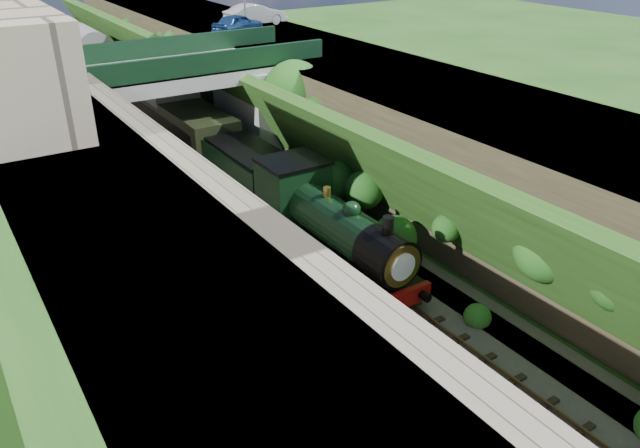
# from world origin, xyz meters

# --- Properties ---
(ground) EXTENTS (160.00, 160.00, 0.00)m
(ground) POSITION_xyz_m (0.00, 0.00, 0.00)
(ground) COLOR #1E4714
(ground) RESTS_ON ground
(trackbed) EXTENTS (10.00, 90.00, 0.20)m
(trackbed) POSITION_xyz_m (0.00, 20.00, 0.10)
(trackbed) COLOR #473F38
(trackbed) RESTS_ON ground
(retaining_wall) EXTENTS (1.00, 90.00, 7.00)m
(retaining_wall) POSITION_xyz_m (-5.50, 20.00, 3.50)
(retaining_wall) COLOR #756B56
(retaining_wall) RESTS_ON ground
(street_plateau_left) EXTENTS (6.00, 90.00, 7.00)m
(street_plateau_left) POSITION_xyz_m (-9.00, 20.00, 3.50)
(street_plateau_left) COLOR #262628
(street_plateau_left) RESTS_ON ground
(street_plateau_right) EXTENTS (8.00, 90.00, 6.25)m
(street_plateau_right) POSITION_xyz_m (9.50, 20.00, 3.12)
(street_plateau_right) COLOR #262628
(street_plateau_right) RESTS_ON ground
(embankment_slope) EXTENTS (4.50, 90.00, 6.54)m
(embankment_slope) POSITION_xyz_m (5.07, 18.93, 2.88)
(embankment_slope) COLOR #1E4714
(embankment_slope) RESTS_ON ground
(track_left) EXTENTS (2.50, 90.00, 0.20)m
(track_left) POSITION_xyz_m (-2.00, 20.00, 0.25)
(track_left) COLOR black
(track_left) RESTS_ON trackbed
(track_right) EXTENTS (2.50, 90.00, 0.20)m
(track_right) POSITION_xyz_m (1.20, 20.00, 0.25)
(track_right) COLOR black
(track_right) RESTS_ON trackbed
(road_bridge) EXTENTS (16.00, 6.40, 7.25)m
(road_bridge) POSITION_xyz_m (0.94, 24.00, 4.08)
(road_bridge) COLOR gray
(road_bridge) RESTS_ON ground
(building_near) EXTENTS (4.00, 8.00, 4.00)m
(building_near) POSITION_xyz_m (-9.50, 14.00, 9.00)
(building_near) COLOR gray
(building_near) RESTS_ON street_plateau_left
(tree) EXTENTS (3.60, 3.80, 6.60)m
(tree) POSITION_xyz_m (5.91, 19.90, 4.65)
(tree) COLOR black
(tree) RESTS_ON ground
(car_blue) EXTENTS (4.40, 3.10, 1.39)m
(car_blue) POSITION_xyz_m (7.71, 30.66, 6.95)
(car_blue) COLOR navy
(car_blue) RESTS_ON street_plateau_right
(car_silver) EXTENTS (4.80, 1.85, 1.56)m
(car_silver) POSITION_xyz_m (10.54, 33.45, 7.03)
(car_silver) COLOR #ABACAF
(car_silver) RESTS_ON street_plateau_right
(locomotive) EXTENTS (3.10, 10.22, 3.83)m
(locomotive) POSITION_xyz_m (1.20, 9.24, 1.89)
(locomotive) COLOR black
(locomotive) RESTS_ON trackbed
(tender) EXTENTS (2.70, 6.00, 3.05)m
(tender) POSITION_xyz_m (1.20, 16.60, 1.62)
(tender) COLOR black
(tender) RESTS_ON trackbed
(coach_front) EXTENTS (2.90, 18.00, 3.70)m
(coach_front) POSITION_xyz_m (1.20, 29.20, 2.05)
(coach_front) COLOR black
(coach_front) RESTS_ON trackbed
(coach_middle) EXTENTS (2.90, 18.00, 3.70)m
(coach_middle) POSITION_xyz_m (1.20, 48.00, 2.05)
(coach_middle) COLOR black
(coach_middle) RESTS_ON trackbed
(coach_rear) EXTENTS (2.90, 18.00, 3.70)m
(coach_rear) POSITION_xyz_m (1.20, 66.80, 2.05)
(coach_rear) COLOR black
(coach_rear) RESTS_ON trackbed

